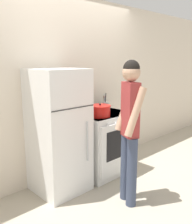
{
  "coord_description": "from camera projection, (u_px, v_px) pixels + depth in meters",
  "views": [
    {
      "loc": [
        -2.23,
        -2.83,
        1.68
      ],
      "look_at": [
        0.03,
        -0.47,
        0.99
      ],
      "focal_mm": 40.0,
      "sensor_mm": 36.0,
      "label": 1
    }
  ],
  "objects": [
    {
      "name": "ground_plane",
      "position": [
        74.0,
        170.0,
        3.86
      ],
      "size": [
        14.0,
        14.0,
        0.0
      ],
      "primitive_type": "plane",
      "color": "#B2A893"
    },
    {
      "name": "wall_back",
      "position": [
        71.0,
        88.0,
        3.61
      ],
      "size": [
        10.0,
        0.06,
        2.55
      ],
      "color": "beige",
      "rests_on": "ground_plane"
    },
    {
      "name": "refrigerator",
      "position": [
        59.0,
        132.0,
        3.15
      ],
      "size": [
        0.63,
        0.65,
        1.57
      ],
      "color": "white",
      "rests_on": "ground_plane"
    },
    {
      "name": "stove_range",
      "position": [
        104.0,
        143.0,
        3.72
      ],
      "size": [
        0.8,
        0.69,
        0.91
      ],
      "color": "white",
      "rests_on": "ground_plane"
    },
    {
      "name": "dutch_oven_pot",
      "position": [
        100.0,
        111.0,
        3.41
      ],
      "size": [
        0.34,
        0.3,
        0.18
      ],
      "color": "red",
      "rests_on": "stove_range"
    },
    {
      "name": "tea_kettle",
      "position": [
        88.0,
        109.0,
        3.61
      ],
      "size": [
        0.21,
        0.17,
        0.23
      ],
      "color": "black",
      "rests_on": "stove_range"
    },
    {
      "name": "utensil_jar",
      "position": [
        105.0,
        106.0,
        3.86
      ],
      "size": [
        0.11,
        0.11,
        0.26
      ],
      "color": "silver",
      "rests_on": "stove_range"
    },
    {
      "name": "person",
      "position": [
        130.0,
        125.0,
        2.82
      ],
      "size": [
        0.37,
        0.41,
        1.68
      ],
      "rotation": [
        0.0,
        0.0,
        1.14
      ],
      "color": "#38425B",
      "rests_on": "ground_plane"
    }
  ]
}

